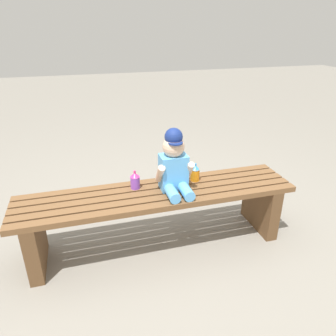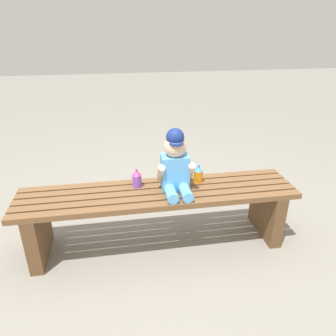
{
  "view_description": "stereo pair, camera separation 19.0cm",
  "coord_description": "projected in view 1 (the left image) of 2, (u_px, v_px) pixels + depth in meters",
  "views": [
    {
      "loc": [
        -0.42,
        -1.71,
        1.39
      ],
      "look_at": [
        0.05,
        -0.05,
        0.59
      ],
      "focal_mm": 33.86,
      "sensor_mm": 36.0,
      "label": 1
    },
    {
      "loc": [
        -0.23,
        -1.75,
        1.39
      ],
      "look_at": [
        0.05,
        -0.05,
        0.59
      ],
      "focal_mm": 33.86,
      "sensor_mm": 36.0,
      "label": 2
    }
  ],
  "objects": [
    {
      "name": "ground_plane",
      "position": [
        158.0,
        243.0,
        2.18
      ],
      "size": [
        16.0,
        16.0,
        0.0
      ],
      "primitive_type": "plane",
      "color": "gray"
    },
    {
      "name": "child_figure",
      "position": [
        174.0,
        164.0,
        1.96
      ],
      "size": [
        0.23,
        0.27,
        0.4
      ],
      "color": "#59A5E5",
      "rests_on": "park_bench"
    },
    {
      "name": "sippy_cup_right",
      "position": [
        195.0,
        172.0,
        2.13
      ],
      "size": [
        0.06,
        0.06,
        0.12
      ],
      "color": "orange",
      "rests_on": "park_bench"
    },
    {
      "name": "park_bench",
      "position": [
        158.0,
        208.0,
        2.06
      ],
      "size": [
        1.77,
        0.38,
        0.41
      ],
      "color": "brown",
      "rests_on": "ground_plane"
    },
    {
      "name": "sippy_cup_left",
      "position": [
        135.0,
        180.0,
        2.03
      ],
      "size": [
        0.06,
        0.06,
        0.12
      ],
      "color": "#8C4CCC",
      "rests_on": "park_bench"
    }
  ]
}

